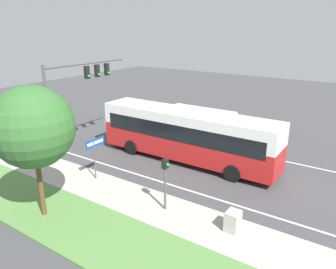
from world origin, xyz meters
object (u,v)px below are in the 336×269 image
at_px(pedestrian_signal, 165,176).
at_px(utility_cabinet, 233,221).
at_px(street_sign, 95,150).
at_px(signal_gantry, 77,85).
at_px(bus, 187,133).

relative_size(pedestrian_signal, utility_cabinet, 3.05).
height_order(pedestrian_signal, street_sign, pedestrian_signal).
relative_size(signal_gantry, street_sign, 2.82).
bearing_deg(bus, signal_gantry, 107.89).
height_order(bus, utility_cabinet, bus).
height_order(bus, signal_gantry, signal_gantry).
relative_size(bus, pedestrian_signal, 4.49).
relative_size(signal_gantry, utility_cabinet, 8.17).
relative_size(pedestrian_signal, street_sign, 1.05).
bearing_deg(bus, pedestrian_signal, -158.33).
bearing_deg(pedestrian_signal, bus, 21.67).
distance_m(signal_gantry, pedestrian_signal, 10.94).
bearing_deg(street_sign, signal_gantry, 56.47).
height_order(bus, pedestrian_signal, bus).
height_order(bus, street_sign, bus).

